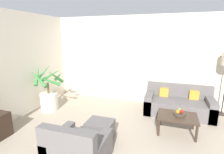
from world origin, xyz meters
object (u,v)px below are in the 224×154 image
(sofa_loveseat, at_px, (178,104))
(ottoman, at_px, (100,130))
(coffee_table, at_px, (177,118))
(orange_fruit, at_px, (178,112))
(apple_red, at_px, (182,112))
(apple_green, at_px, (179,110))
(fruit_bowl, at_px, (179,114))
(armchair, at_px, (78,150))
(potted_palm, at_px, (49,94))

(sofa_loveseat, xyz_separation_m, ottoman, (-1.57, -1.79, -0.07))
(coffee_table, relative_size, orange_fruit, 9.86)
(apple_red, bearing_deg, apple_green, 110.73)
(orange_fruit, bearing_deg, sofa_loveseat, 86.81)
(sofa_loveseat, bearing_deg, fruit_bowl, -90.89)
(orange_fruit, height_order, armchair, armchair)
(sofa_loveseat, distance_m, apple_red, 1.01)
(sofa_loveseat, distance_m, apple_green, 0.90)
(coffee_table, distance_m, ottoman, 1.70)
(sofa_loveseat, distance_m, fruit_bowl, 0.98)
(coffee_table, bearing_deg, fruit_bowl, 63.29)
(apple_green, bearing_deg, sofa_loveseat, 88.97)
(potted_palm, bearing_deg, ottoman, -24.71)
(sofa_loveseat, xyz_separation_m, apple_green, (-0.02, -0.87, 0.21))
(potted_palm, relative_size, armchair, 1.44)
(apple_green, xyz_separation_m, ottoman, (-1.55, -0.92, -0.28))
(potted_palm, xyz_separation_m, sofa_loveseat, (3.51, 0.89, -0.20))
(apple_red, height_order, armchair, armchair)
(coffee_table, height_order, orange_fruit, orange_fruit)
(coffee_table, relative_size, apple_red, 9.84)
(coffee_table, bearing_deg, orange_fruit, 102.35)
(coffee_table, relative_size, apple_green, 11.59)
(coffee_table, height_order, armchair, armchair)
(apple_red, xyz_separation_m, apple_green, (-0.04, 0.11, -0.01))
(sofa_loveseat, height_order, ottoman, sofa_loveseat)
(armchair, xyz_separation_m, ottoman, (0.06, 0.81, -0.06))
(potted_palm, xyz_separation_m, apple_red, (3.54, -0.09, 0.02))
(apple_red, relative_size, apple_green, 1.18)
(coffee_table, bearing_deg, potted_palm, 177.56)
(potted_palm, relative_size, apple_red, 15.73)
(potted_palm, distance_m, ottoman, 2.15)
(apple_red, xyz_separation_m, orange_fruit, (-0.08, -0.04, -0.00))
(potted_palm, distance_m, apple_red, 3.54)
(coffee_table, xyz_separation_m, ottoman, (-1.52, -0.75, -0.15))
(fruit_bowl, relative_size, apple_green, 3.74)
(orange_fruit, relative_size, armchair, 0.09)
(apple_green, height_order, orange_fruit, orange_fruit)
(apple_green, bearing_deg, coffee_table, -102.79)
(potted_palm, relative_size, ottoman, 2.46)
(fruit_bowl, height_order, apple_red, apple_red)
(coffee_table, xyz_separation_m, apple_green, (0.04, 0.17, 0.13))
(apple_green, distance_m, orange_fruit, 0.16)
(potted_palm, relative_size, coffee_table, 1.60)
(potted_palm, height_order, ottoman, potted_palm)
(potted_palm, bearing_deg, apple_red, -1.46)
(sofa_loveseat, relative_size, apple_green, 24.62)
(sofa_loveseat, height_order, coffee_table, sofa_loveseat)
(fruit_bowl, distance_m, orange_fruit, 0.10)
(fruit_bowl, xyz_separation_m, armchair, (-1.62, -1.64, -0.16))
(sofa_loveseat, distance_m, armchair, 3.07)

